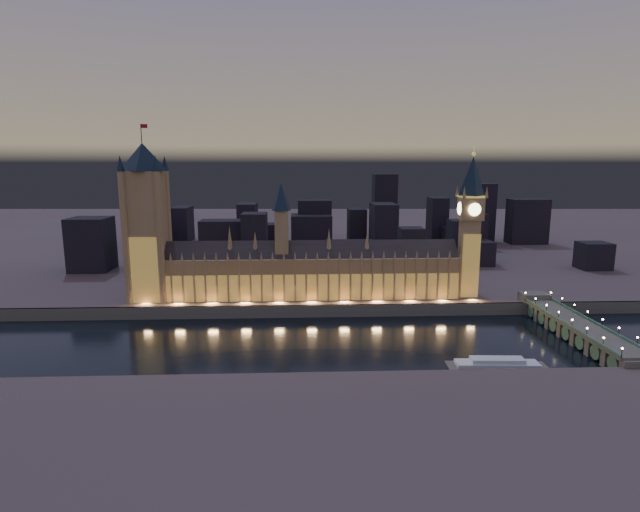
{
  "coord_description": "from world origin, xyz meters",
  "views": [
    {
      "loc": [
        -8.76,
        -272.3,
        99.47
      ],
      "look_at": [
        5.0,
        55.0,
        38.0
      ],
      "focal_mm": 28.0,
      "sensor_mm": 36.0,
      "label": 1
    }
  ],
  "objects_px": {
    "elizabeth_tower": "(470,214)",
    "river_boat": "(497,364)",
    "victoria_tower": "(146,215)",
    "palace_of_westminster": "(310,271)",
    "westminster_bridge": "(573,327)"
  },
  "relations": [
    {
      "from": "palace_of_westminster",
      "to": "westminster_bridge",
      "type": "height_order",
      "value": "palace_of_westminster"
    },
    {
      "from": "palace_of_westminster",
      "to": "westminster_bridge",
      "type": "xyz_separation_m",
      "value": [
        150.19,
        -65.19,
        -20.38
      ]
    },
    {
      "from": "palace_of_westminster",
      "to": "victoria_tower",
      "type": "relative_size",
      "value": 1.74
    },
    {
      "from": "palace_of_westminster",
      "to": "elizabeth_tower",
      "type": "height_order",
      "value": "elizabeth_tower"
    },
    {
      "from": "elizabeth_tower",
      "to": "westminster_bridge",
      "type": "distance_m",
      "value": 96.82
    },
    {
      "from": "westminster_bridge",
      "to": "river_boat",
      "type": "relative_size",
      "value": 2.27
    },
    {
      "from": "river_boat",
      "to": "elizabeth_tower",
      "type": "bearing_deg",
      "value": 79.62
    },
    {
      "from": "palace_of_westminster",
      "to": "victoria_tower",
      "type": "bearing_deg",
      "value": 179.9
    },
    {
      "from": "elizabeth_tower",
      "to": "westminster_bridge",
      "type": "bearing_deg",
      "value": -58.12
    },
    {
      "from": "river_boat",
      "to": "palace_of_westminster",
      "type": "bearing_deg",
      "value": 130.55
    },
    {
      "from": "victoria_tower",
      "to": "river_boat",
      "type": "relative_size",
      "value": 2.33
    },
    {
      "from": "elizabeth_tower",
      "to": "river_boat",
      "type": "relative_size",
      "value": 2.05
    },
    {
      "from": "victoria_tower",
      "to": "westminster_bridge",
      "type": "bearing_deg",
      "value": -14.18
    },
    {
      "from": "westminster_bridge",
      "to": "river_boat",
      "type": "distance_m",
      "value": 72.37
    },
    {
      "from": "palace_of_westminster",
      "to": "westminster_bridge",
      "type": "bearing_deg",
      "value": -23.46
    }
  ]
}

